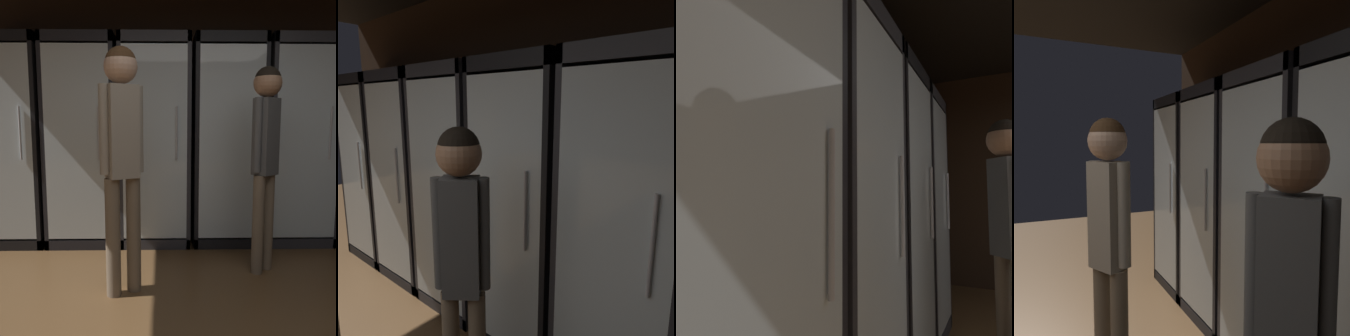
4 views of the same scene
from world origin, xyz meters
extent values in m
cube|color=#382619|center=(0.00, 3.03, 1.40)|extent=(6.00, 0.06, 2.80)
cube|color=black|center=(-2.10, 2.96, 1.05)|extent=(0.70, 0.04, 2.09)
cube|color=black|center=(-1.77, 2.68, 1.05)|extent=(0.04, 0.59, 2.09)
cube|color=black|center=(-2.10, 2.68, 2.04)|extent=(0.70, 0.59, 0.10)
cube|color=black|center=(-2.10, 2.68, 0.05)|extent=(0.70, 0.59, 0.10)
cube|color=white|center=(-2.10, 2.93, 1.05)|extent=(0.62, 0.02, 1.85)
cylinder|color=#B2B2B7|center=(-1.89, 2.37, 1.15)|extent=(0.02, 0.02, 0.50)
cube|color=silver|center=(-2.10, 2.68, 0.12)|extent=(0.60, 0.51, 0.02)
cylinder|color=brown|center=(-2.17, 2.68, 0.23)|extent=(0.07, 0.07, 0.20)
cylinder|color=brown|center=(-2.17, 2.68, 0.36)|extent=(0.03, 0.03, 0.07)
cylinder|color=#2D2D33|center=(-2.17, 2.68, 0.23)|extent=(0.07, 0.07, 0.05)
cylinder|color=black|center=(-2.03, 2.65, 0.23)|extent=(0.07, 0.07, 0.21)
cylinder|color=black|center=(-2.03, 2.65, 0.39)|extent=(0.02, 0.02, 0.10)
cylinder|color=#B2332D|center=(-2.03, 2.65, 0.23)|extent=(0.07, 0.07, 0.07)
cylinder|color=#336B38|center=(-1.87, 2.64, 0.23)|extent=(0.07, 0.07, 0.20)
cylinder|color=#336B38|center=(-1.87, 2.64, 0.36)|extent=(0.02, 0.02, 0.08)
cylinder|color=#B2332D|center=(-1.87, 2.64, 0.20)|extent=(0.07, 0.07, 0.07)
cube|color=silver|center=(-2.10, 2.68, 0.73)|extent=(0.60, 0.51, 0.02)
cylinder|color=#9EAD99|center=(-2.17, 2.68, 0.85)|extent=(0.06, 0.06, 0.21)
cylinder|color=#9EAD99|center=(-2.17, 2.68, 0.98)|extent=(0.02, 0.02, 0.07)
cylinder|color=beige|center=(-2.17, 2.68, 0.83)|extent=(0.07, 0.07, 0.08)
cylinder|color=#336B38|center=(-2.01, 2.70, 0.84)|extent=(0.08, 0.08, 0.19)
cylinder|color=#336B38|center=(-2.01, 2.70, 0.98)|extent=(0.02, 0.02, 0.09)
cylinder|color=white|center=(-2.01, 2.70, 0.81)|extent=(0.08, 0.08, 0.06)
cylinder|color=brown|center=(-1.88, 2.72, 0.86)|extent=(0.06, 0.06, 0.23)
cylinder|color=brown|center=(-1.88, 2.72, 1.02)|extent=(0.02, 0.02, 0.09)
cylinder|color=white|center=(-1.88, 2.72, 0.86)|extent=(0.06, 0.06, 0.07)
cube|color=silver|center=(-2.10, 2.68, 1.35)|extent=(0.60, 0.51, 0.02)
cylinder|color=black|center=(-2.09, 2.69, 1.46)|extent=(0.07, 0.07, 0.20)
cylinder|color=black|center=(-2.09, 2.69, 1.61)|extent=(0.02, 0.02, 0.10)
cylinder|color=white|center=(-2.09, 2.69, 1.43)|extent=(0.07, 0.07, 0.06)
cylinder|color=#9EAD99|center=(-1.91, 2.64, 1.46)|extent=(0.06, 0.06, 0.21)
cylinder|color=#9EAD99|center=(-1.91, 2.64, 1.61)|extent=(0.02, 0.02, 0.09)
cylinder|color=tan|center=(-1.91, 2.64, 1.45)|extent=(0.07, 0.07, 0.06)
cube|color=black|center=(-1.36, 2.96, 1.05)|extent=(0.70, 0.04, 2.09)
cube|color=black|center=(-1.69, 2.68, 1.05)|extent=(0.04, 0.59, 2.09)
cube|color=black|center=(-1.03, 2.68, 1.05)|extent=(0.04, 0.59, 2.09)
cube|color=black|center=(-1.36, 2.68, 2.04)|extent=(0.70, 0.59, 0.10)
cube|color=black|center=(-1.36, 2.68, 0.05)|extent=(0.70, 0.59, 0.10)
cube|color=white|center=(-1.36, 2.93, 1.05)|extent=(0.62, 0.02, 1.85)
cube|color=silver|center=(-1.36, 2.40, 1.05)|extent=(0.62, 0.02, 1.85)
cylinder|color=#B2B2B7|center=(-1.15, 2.37, 1.15)|extent=(0.02, 0.02, 0.50)
cube|color=silver|center=(-1.36, 2.68, 0.12)|extent=(0.60, 0.51, 0.02)
cylinder|color=gray|center=(-1.51, 2.69, 0.24)|extent=(0.06, 0.06, 0.22)
cylinder|color=gray|center=(-1.51, 2.69, 0.38)|extent=(0.02, 0.02, 0.07)
cylinder|color=tan|center=(-1.51, 2.69, 0.24)|extent=(0.07, 0.07, 0.06)
cylinder|color=black|center=(-1.20, 2.67, 0.24)|extent=(0.06, 0.06, 0.23)
cylinder|color=black|center=(-1.20, 2.67, 0.39)|extent=(0.02, 0.02, 0.07)
cylinder|color=beige|center=(-1.20, 2.67, 0.25)|extent=(0.07, 0.07, 0.06)
cube|color=silver|center=(-1.36, 2.68, 0.73)|extent=(0.60, 0.51, 0.02)
cylinder|color=#336B38|center=(-1.55, 2.71, 0.84)|extent=(0.07, 0.07, 0.20)
cylinder|color=#336B38|center=(-1.55, 2.71, 0.98)|extent=(0.03, 0.03, 0.07)
cylinder|color=beige|center=(-1.55, 2.71, 0.84)|extent=(0.08, 0.08, 0.05)
cylinder|color=#9EAD99|center=(-1.37, 2.70, 0.86)|extent=(0.06, 0.06, 0.23)
cylinder|color=#9EAD99|center=(-1.37, 2.70, 1.02)|extent=(0.02, 0.02, 0.08)
cylinder|color=#B2332D|center=(-1.37, 2.70, 0.85)|extent=(0.07, 0.07, 0.08)
cylinder|color=gray|center=(-1.16, 2.65, 0.84)|extent=(0.07, 0.07, 0.20)
cylinder|color=gray|center=(-1.16, 2.65, 0.99)|extent=(0.02, 0.02, 0.09)
cylinder|color=beige|center=(-1.16, 2.65, 0.83)|extent=(0.07, 0.07, 0.06)
cube|color=silver|center=(-1.36, 2.68, 1.35)|extent=(0.60, 0.51, 0.02)
cylinder|color=gray|center=(-1.55, 2.70, 1.45)|extent=(0.08, 0.08, 0.19)
cylinder|color=gray|center=(-1.55, 2.70, 1.58)|extent=(0.03, 0.03, 0.07)
cylinder|color=#B2332D|center=(-1.55, 2.70, 1.46)|extent=(0.08, 0.08, 0.06)
cylinder|color=black|center=(-1.37, 2.72, 1.48)|extent=(0.06, 0.06, 0.24)
cylinder|color=black|center=(-1.37, 2.72, 1.63)|extent=(0.02, 0.02, 0.07)
cylinder|color=#B2332D|center=(-1.37, 2.72, 1.47)|extent=(0.07, 0.07, 0.08)
cylinder|color=#194723|center=(-1.16, 2.64, 1.45)|extent=(0.08, 0.08, 0.19)
cylinder|color=#194723|center=(-1.16, 2.64, 1.59)|extent=(0.02, 0.02, 0.09)
cylinder|color=white|center=(-1.16, 2.64, 1.45)|extent=(0.08, 0.08, 0.06)
cube|color=#2B2B30|center=(-0.63, 2.96, 1.05)|extent=(0.70, 0.04, 2.09)
cube|color=#2B2B30|center=(-0.96, 2.68, 1.05)|extent=(0.04, 0.59, 2.09)
cube|color=#2B2B30|center=(-0.30, 2.68, 1.05)|extent=(0.04, 0.59, 2.09)
cube|color=#2B2B30|center=(-0.63, 2.68, 2.04)|extent=(0.70, 0.59, 0.10)
cube|color=#2B2B30|center=(-0.63, 2.68, 0.05)|extent=(0.70, 0.59, 0.10)
cube|color=white|center=(-0.63, 2.93, 1.05)|extent=(0.62, 0.02, 1.85)
cube|color=silver|center=(-0.63, 2.40, 1.05)|extent=(0.62, 0.02, 1.85)
cylinder|color=#B2B2B7|center=(-0.42, 2.37, 1.15)|extent=(0.02, 0.02, 0.50)
cube|color=silver|center=(-0.63, 2.68, 0.12)|extent=(0.60, 0.51, 0.02)
cylinder|color=#194723|center=(-0.82, 2.65, 0.22)|extent=(0.08, 0.08, 0.19)
cylinder|color=#194723|center=(-0.82, 2.65, 0.36)|extent=(0.02, 0.02, 0.09)
cylinder|color=beige|center=(-0.82, 2.65, 0.22)|extent=(0.08, 0.08, 0.07)
cylinder|color=#194723|center=(-0.63, 2.65, 0.24)|extent=(0.07, 0.07, 0.22)
cylinder|color=#194723|center=(-0.63, 2.65, 0.39)|extent=(0.02, 0.02, 0.08)
cylinder|color=#2D2D33|center=(-0.63, 2.65, 0.23)|extent=(0.08, 0.08, 0.07)
cylinder|color=#336B38|center=(-0.42, 2.64, 0.23)|extent=(0.06, 0.06, 0.21)
cylinder|color=#336B38|center=(-0.42, 2.64, 0.38)|extent=(0.02, 0.02, 0.09)
cylinder|color=tan|center=(-0.42, 2.64, 0.24)|extent=(0.07, 0.07, 0.06)
cube|color=silver|center=(-0.63, 2.68, 0.73)|extent=(0.60, 0.51, 0.02)
cylinder|color=#9EAD99|center=(-0.83, 2.68, 0.84)|extent=(0.06, 0.06, 0.20)
cylinder|color=#9EAD99|center=(-0.83, 2.68, 0.99)|extent=(0.02, 0.02, 0.09)
cylinder|color=#B2332D|center=(-0.83, 2.68, 0.82)|extent=(0.07, 0.07, 0.08)
cylinder|color=gray|center=(-0.62, 2.67, 0.85)|extent=(0.06, 0.06, 0.22)
cylinder|color=gray|center=(-0.62, 2.67, 1.01)|extent=(0.02, 0.02, 0.10)
cylinder|color=#2D2D33|center=(-0.62, 2.67, 0.85)|extent=(0.06, 0.06, 0.08)
cylinder|color=gray|center=(-0.43, 2.65, 0.86)|extent=(0.08, 0.08, 0.23)
cylinder|color=gray|center=(-0.43, 2.65, 1.01)|extent=(0.02, 0.02, 0.09)
cylinder|color=tan|center=(-0.43, 2.65, 0.85)|extent=(0.08, 0.08, 0.06)
cube|color=silver|center=(-0.63, 2.68, 1.35)|extent=(0.60, 0.51, 0.02)
cylinder|color=brown|center=(-0.79, 2.72, 1.48)|extent=(0.06, 0.06, 0.24)
cylinder|color=brown|center=(-0.79, 2.72, 1.63)|extent=(0.02, 0.02, 0.08)
cylinder|color=white|center=(-0.79, 2.72, 1.48)|extent=(0.06, 0.06, 0.08)
cylinder|color=#9EAD99|center=(-0.48, 2.67, 1.46)|extent=(0.08, 0.08, 0.22)
cylinder|color=#9EAD99|center=(-0.48, 2.67, 1.61)|extent=(0.02, 0.02, 0.09)
cylinder|color=#2D2D33|center=(-0.48, 2.67, 1.45)|extent=(0.08, 0.08, 0.06)
cube|color=black|center=(0.11, 2.96, 1.05)|extent=(0.70, 0.04, 2.09)
cube|color=black|center=(-0.22, 2.68, 1.05)|extent=(0.04, 0.59, 2.09)
cube|color=black|center=(0.44, 2.68, 1.05)|extent=(0.04, 0.59, 2.09)
cube|color=black|center=(0.11, 2.68, 2.04)|extent=(0.70, 0.59, 0.10)
cube|color=black|center=(0.11, 2.68, 0.05)|extent=(0.70, 0.59, 0.10)
cube|color=white|center=(0.11, 2.93, 1.05)|extent=(0.62, 0.02, 1.85)
cube|color=silver|center=(0.11, 2.40, 1.05)|extent=(0.62, 0.02, 1.85)
cylinder|color=#B2B2B7|center=(0.32, 2.37, 1.15)|extent=(0.02, 0.02, 0.50)
cube|color=silver|center=(0.11, 2.68, 0.12)|extent=(0.60, 0.51, 0.02)
cylinder|color=gray|center=(-0.04, 2.66, 0.24)|extent=(0.07, 0.07, 0.23)
cylinder|color=gray|center=(-0.04, 2.66, 0.39)|extent=(0.02, 0.02, 0.06)
cylinder|color=#B2332D|center=(-0.04, 2.66, 0.23)|extent=(0.07, 0.07, 0.06)
cylinder|color=brown|center=(0.25, 2.68, 0.24)|extent=(0.07, 0.07, 0.22)
cylinder|color=brown|center=(0.25, 2.68, 0.39)|extent=(0.02, 0.02, 0.07)
cylinder|color=#B2332D|center=(0.25, 2.68, 0.24)|extent=(0.07, 0.07, 0.09)
cube|color=silver|center=(0.11, 2.68, 0.58)|extent=(0.60, 0.51, 0.02)
cylinder|color=black|center=(-0.04, 2.64, 0.69)|extent=(0.07, 0.07, 0.21)
cylinder|color=black|center=(-0.04, 2.64, 0.84)|extent=(0.03, 0.03, 0.08)
cylinder|color=#B2332D|center=(-0.04, 2.64, 0.66)|extent=(0.08, 0.08, 0.05)
cylinder|color=#9EAD99|center=(0.25, 2.72, 0.70)|extent=(0.07, 0.07, 0.23)
cylinder|color=#9EAD99|center=(0.25, 2.72, 0.87)|extent=(0.02, 0.02, 0.10)
cylinder|color=white|center=(0.25, 2.72, 0.70)|extent=(0.07, 0.07, 0.07)
cube|color=silver|center=(0.11, 2.68, 1.04)|extent=(0.60, 0.51, 0.02)
cylinder|color=#9EAD99|center=(-0.09, 2.68, 1.14)|extent=(0.08, 0.08, 0.19)
cylinder|color=#9EAD99|center=(-0.09, 2.68, 1.27)|extent=(0.03, 0.03, 0.07)
cylinder|color=beige|center=(-0.09, 2.68, 1.14)|extent=(0.08, 0.08, 0.06)
cylinder|color=gray|center=(0.10, 2.67, 1.17)|extent=(0.07, 0.07, 0.24)
cylinder|color=gray|center=(0.10, 2.67, 1.33)|extent=(0.03, 0.03, 0.09)
cylinder|color=#2D2D33|center=(0.10, 2.67, 1.16)|extent=(0.08, 0.08, 0.06)
cylinder|color=#9EAD99|center=(0.31, 2.73, 1.16)|extent=(0.06, 0.06, 0.22)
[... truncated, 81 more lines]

